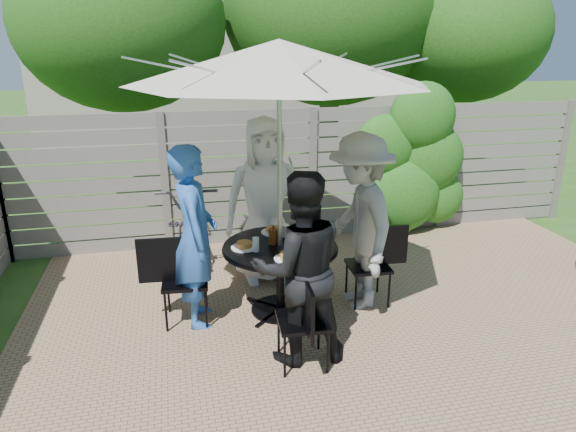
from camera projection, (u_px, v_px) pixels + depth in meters
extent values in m
plane|color=#284916|center=(398.00, 352.00, 4.66)|extent=(60.00, 60.00, 0.00)
cube|color=#8E7452|center=(377.00, 323.00, 5.12)|extent=(7.00, 6.00, 0.02)
cube|color=gray|center=(312.00, 174.00, 7.13)|extent=(8.00, 0.10, 1.85)
ellipsoid|color=#1A5814|center=(410.00, 173.00, 7.30)|extent=(1.20, 0.70, 1.80)
cube|color=#A09585|center=(231.00, 48.00, 14.94)|extent=(10.00, 6.00, 5.00)
ellipsoid|color=#1A4F12|center=(121.00, 21.00, 7.80)|extent=(3.20, 3.20, 2.72)
ellipsoid|color=#1A4F12|center=(332.00, 11.00, 8.93)|extent=(3.80, 3.80, 3.23)
ellipsoid|color=#1A4F12|center=(465.00, 32.00, 8.85)|extent=(2.80, 2.80, 2.38)
cylinder|color=black|center=(280.00, 246.00, 5.12)|extent=(1.15, 1.15, 0.03)
cylinder|color=black|center=(280.00, 280.00, 5.24)|extent=(0.08, 0.08, 0.73)
cylinder|color=black|center=(280.00, 310.00, 5.35)|extent=(0.61, 0.61, 0.04)
cylinder|color=silver|center=(280.00, 194.00, 4.95)|extent=(0.05, 0.05, 2.56)
cone|color=#BEB69E|center=(279.00, 62.00, 4.55)|extent=(2.80, 2.80, 0.39)
cube|color=black|center=(264.00, 242.00, 6.10)|extent=(0.45, 0.45, 0.03)
cube|color=black|center=(259.00, 219.00, 6.21)|extent=(0.07, 0.41, 0.41)
imported|color=white|center=(265.00, 201.00, 5.82)|extent=(0.94, 0.62, 1.92)
cube|color=black|center=(185.00, 281.00, 5.02)|extent=(0.47, 0.47, 0.03)
cube|color=black|center=(160.00, 260.00, 4.91)|extent=(0.44, 0.06, 0.45)
imported|color=blue|center=(195.00, 237.00, 4.90)|extent=(0.44, 0.66, 1.80)
cube|color=black|center=(303.00, 321.00, 4.34)|extent=(0.45, 0.45, 0.03)
cube|color=black|center=(308.00, 309.00, 4.07)|extent=(0.06, 0.42, 0.43)
imported|color=black|center=(300.00, 269.00, 4.31)|extent=(0.84, 0.65, 1.71)
cube|color=black|center=(368.00, 266.00, 5.41)|extent=(0.44, 0.44, 0.03)
cube|color=black|center=(388.00, 245.00, 5.37)|extent=(0.42, 0.05, 0.43)
imported|color=#A1A29D|center=(360.00, 223.00, 5.23)|extent=(0.69, 1.20, 1.85)
cylinder|color=white|center=(273.00, 232.00, 5.45)|extent=(0.26, 0.26, 0.01)
cylinder|color=#B47934|center=(273.00, 229.00, 5.44)|extent=(0.15, 0.15, 0.05)
cylinder|color=white|center=(244.00, 247.00, 5.04)|extent=(0.26, 0.26, 0.01)
cylinder|color=#B47934|center=(244.00, 244.00, 5.03)|extent=(0.15, 0.15, 0.05)
cylinder|color=white|center=(288.00, 258.00, 4.78)|extent=(0.26, 0.26, 0.01)
cylinder|color=#B47934|center=(288.00, 255.00, 4.77)|extent=(0.15, 0.15, 0.05)
cylinder|color=white|center=(315.00, 242.00, 5.19)|extent=(0.26, 0.26, 0.01)
cylinder|color=#B47934|center=(315.00, 239.00, 5.18)|extent=(0.15, 0.15, 0.05)
cylinder|color=white|center=(305.00, 254.00, 4.87)|extent=(0.24, 0.24, 0.01)
cylinder|color=#B47934|center=(305.00, 251.00, 4.86)|extent=(0.14, 0.14, 0.05)
cylinder|color=silver|center=(256.00, 244.00, 4.94)|extent=(0.07, 0.07, 0.14)
cylinder|color=silver|center=(296.00, 247.00, 4.88)|extent=(0.07, 0.07, 0.14)
cylinder|color=silver|center=(303.00, 233.00, 5.24)|extent=(0.07, 0.07, 0.14)
cylinder|color=#59280C|center=(273.00, 236.00, 5.13)|extent=(0.09, 0.09, 0.16)
cylinder|color=#C6B293|center=(285.00, 231.00, 5.32)|extent=(0.08, 0.08, 0.12)
imported|color=#333338|center=(189.00, 219.00, 6.53)|extent=(0.79, 2.07, 1.07)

